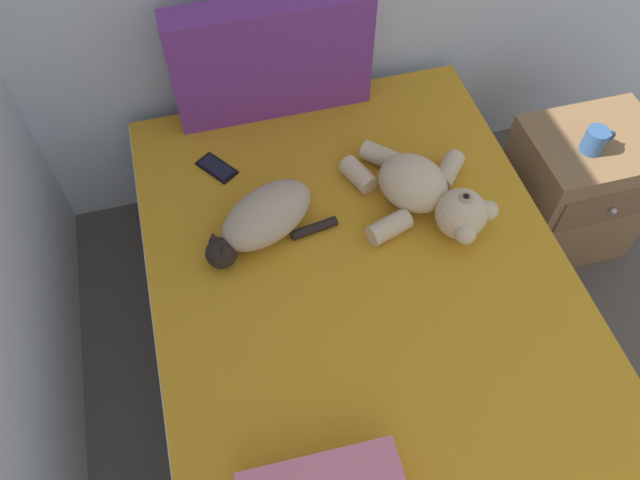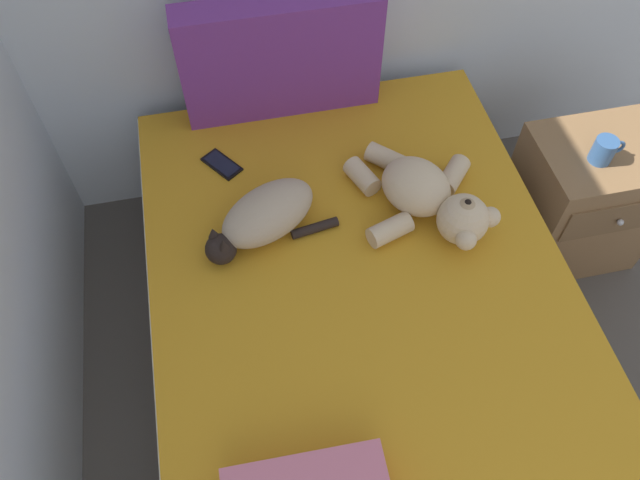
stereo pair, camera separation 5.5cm
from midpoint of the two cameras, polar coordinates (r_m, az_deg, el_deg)
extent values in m
cube|color=olive|center=(2.25, 4.55, -10.83)|extent=(1.36, 2.01, 0.34)
cube|color=white|center=(2.00, 5.07, -7.57)|extent=(1.32, 1.95, 0.21)
cube|color=orange|center=(1.93, 4.85, -4.40)|extent=(1.30, 1.81, 0.02)
cube|color=#72338C|center=(2.29, -2.95, 16.48)|extent=(0.72, 0.13, 0.44)
ellipsoid|color=tan|center=(1.99, -4.02, 2.51)|extent=(0.39, 0.33, 0.15)
sphere|color=black|center=(1.95, -8.35, -0.85)|extent=(0.10, 0.10, 0.10)
cone|color=black|center=(1.89, -8.07, -0.38)|extent=(0.04, 0.04, 0.04)
cone|color=black|center=(1.92, -9.03, 0.64)|extent=(0.04, 0.04, 0.04)
cylinder|color=black|center=(2.02, 0.30, 1.10)|extent=(0.16, 0.06, 0.03)
ellipsoid|color=black|center=(2.02, -6.68, 0.85)|extent=(0.11, 0.10, 0.04)
ellipsoid|color=beige|center=(2.07, 9.61, 4.89)|extent=(0.30, 0.31, 0.17)
sphere|color=beige|center=(2.01, 13.83, 1.85)|extent=(0.17, 0.17, 0.17)
sphere|color=tan|center=(1.97, 14.15, 2.84)|extent=(0.07, 0.07, 0.07)
sphere|color=black|center=(1.95, 14.32, 3.36)|extent=(0.02, 0.02, 0.02)
sphere|color=beige|center=(2.03, 16.20, 2.04)|extent=(0.07, 0.07, 0.07)
sphere|color=beige|center=(1.96, 14.14, 0.00)|extent=(0.07, 0.07, 0.07)
cylinder|color=beige|center=(2.19, 12.91, 5.84)|extent=(0.15, 0.15, 0.07)
cylinder|color=beige|center=(2.20, 6.77, 7.51)|extent=(0.14, 0.14, 0.07)
cylinder|color=beige|center=(2.00, 7.27, 0.92)|extent=(0.16, 0.11, 0.07)
cylinder|color=beige|center=(2.14, 4.66, 5.87)|extent=(0.11, 0.15, 0.07)
cube|color=black|center=(2.23, -8.37, 6.92)|extent=(0.14, 0.16, 0.01)
cube|color=black|center=(2.23, -8.38, 7.01)|extent=(0.12, 0.14, 0.00)
cube|color=olive|center=(2.69, 23.59, 3.40)|extent=(0.49, 0.39, 0.59)
cube|color=brown|center=(2.51, 26.44, 1.75)|extent=(0.42, 0.01, 0.16)
sphere|color=#B2B2B7|center=(2.50, 26.60, 1.46)|extent=(0.02, 0.02, 0.02)
cylinder|color=#33598C|center=(2.40, 25.34, 7.49)|extent=(0.08, 0.08, 0.09)
torus|color=#33598C|center=(2.43, 26.41, 7.69)|extent=(0.06, 0.01, 0.06)
camera|label=1|loc=(0.03, -89.20, 1.13)|focal=34.60mm
camera|label=2|loc=(0.03, 90.80, -1.13)|focal=34.60mm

